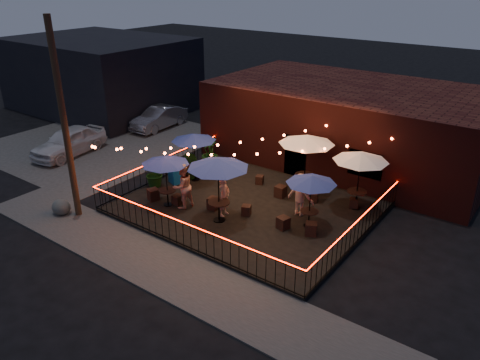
# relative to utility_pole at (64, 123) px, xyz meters

# --- Properties ---
(ground) EXTENTS (110.00, 110.00, 0.00)m
(ground) POSITION_rel_utility_pole_xyz_m (5.40, 2.60, -4.00)
(ground) COLOR black
(ground) RESTS_ON ground
(patio) EXTENTS (10.00, 8.00, 0.15)m
(patio) POSITION_rel_utility_pole_xyz_m (5.40, 4.60, -3.92)
(patio) COLOR black
(patio) RESTS_ON ground
(sidewalk) EXTENTS (18.00, 2.50, 0.05)m
(sidewalk) POSITION_rel_utility_pole_xyz_m (5.40, -0.65, -3.98)
(sidewalk) COLOR #3D3B38
(sidewalk) RESTS_ON ground
(parking_lot) EXTENTS (11.00, 12.00, 0.02)m
(parking_lot) POSITION_rel_utility_pole_xyz_m (-6.60, 6.60, -3.99)
(parking_lot) COLOR #3D3B38
(parking_lot) RESTS_ON ground
(brick_building) EXTENTS (14.00, 8.00, 4.00)m
(brick_building) POSITION_rel_utility_pole_xyz_m (6.40, 12.59, -2.00)
(brick_building) COLOR #37110F
(brick_building) RESTS_ON ground
(background_building) EXTENTS (12.00, 9.00, 5.00)m
(background_building) POSITION_rel_utility_pole_xyz_m (-12.60, 11.60, -1.50)
(background_building) COLOR black
(background_building) RESTS_ON ground
(utility_pole) EXTENTS (0.26, 0.26, 8.00)m
(utility_pole) POSITION_rel_utility_pole_xyz_m (0.00, 0.00, 0.00)
(utility_pole) COLOR #3D2C19
(utility_pole) RESTS_ON ground
(fence_front) EXTENTS (10.00, 0.04, 1.04)m
(fence_front) POSITION_rel_utility_pole_xyz_m (5.40, 0.60, -3.34)
(fence_front) COLOR black
(fence_front) RESTS_ON patio
(fence_left) EXTENTS (0.04, 8.00, 1.04)m
(fence_left) POSITION_rel_utility_pole_xyz_m (0.40, 4.60, -3.34)
(fence_left) COLOR black
(fence_left) RESTS_ON patio
(fence_right) EXTENTS (0.04, 8.00, 1.04)m
(fence_right) POSITION_rel_utility_pole_xyz_m (10.40, 4.60, -3.34)
(fence_right) COLOR black
(fence_right) RESTS_ON patio
(festoon_lights) EXTENTS (10.02, 8.72, 1.32)m
(festoon_lights) POSITION_rel_utility_pole_xyz_m (4.39, 4.30, -1.48)
(festoon_lights) COLOR #FE5529
(festoon_lights) RESTS_ON ground
(cafe_table_0) EXTENTS (2.43, 2.43, 2.23)m
(cafe_table_0) POSITION_rel_utility_pole_xyz_m (2.58, 2.69, -1.82)
(cafe_table_0) COLOR black
(cafe_table_0) RESTS_ON patio
(cafe_table_1) EXTENTS (2.14, 2.14, 2.32)m
(cafe_table_1) POSITION_rel_utility_pole_xyz_m (1.78, 5.38, -1.73)
(cafe_table_1) COLOR black
(cafe_table_1) RESTS_ON patio
(cafe_table_2) EXTENTS (2.79, 2.79, 2.68)m
(cafe_table_2) POSITION_rel_utility_pole_xyz_m (5.20, 2.92, -1.40)
(cafe_table_2) COLOR black
(cafe_table_2) RESTS_ON patio
(cafe_table_3) EXTENTS (3.14, 3.14, 2.72)m
(cafe_table_3) POSITION_rel_utility_pole_xyz_m (6.66, 7.27, -1.37)
(cafe_table_3) COLOR black
(cafe_table_3) RESTS_ON patio
(cafe_table_4) EXTENTS (2.52, 2.52, 2.16)m
(cafe_table_4) POSITION_rel_utility_pole_xyz_m (8.33, 4.65, -1.88)
(cafe_table_4) COLOR black
(cafe_table_4) RESTS_ON patio
(cafe_table_5) EXTENTS (2.91, 2.91, 2.51)m
(cafe_table_5) POSITION_rel_utility_pole_xyz_m (9.20, 7.19, -1.55)
(cafe_table_5) COLOR black
(cafe_table_5) RESTS_ON patio
(bistro_chair_0) EXTENTS (0.56, 0.56, 0.51)m
(bistro_chair_0) POSITION_rel_utility_pole_xyz_m (1.72, 2.66, -3.60)
(bistro_chair_0) COLOR black
(bistro_chair_0) RESTS_ON patio
(bistro_chair_1) EXTENTS (0.37, 0.37, 0.44)m
(bistro_chair_1) POSITION_rel_utility_pole_xyz_m (2.88, 2.95, -3.63)
(bistro_chair_1) COLOR black
(bistro_chair_1) RESTS_ON patio
(bistro_chair_2) EXTENTS (0.37, 0.37, 0.43)m
(bistro_chair_2) POSITION_rel_utility_pole_xyz_m (1.38, 6.15, -3.64)
(bistro_chair_2) COLOR black
(bistro_chair_2) RESTS_ON patio
(bistro_chair_3) EXTENTS (0.39, 0.39, 0.41)m
(bistro_chair_3) POSITION_rel_utility_pole_xyz_m (2.37, 6.45, -3.64)
(bistro_chair_3) COLOR black
(bistro_chair_3) RESTS_ON patio
(bistro_chair_4) EXTENTS (0.47, 0.47, 0.51)m
(bistro_chair_4) POSITION_rel_utility_pole_xyz_m (4.38, 3.56, -3.60)
(bistro_chair_4) COLOR black
(bistro_chair_4) RESTS_ON patio
(bistro_chair_5) EXTENTS (0.47, 0.47, 0.43)m
(bistro_chair_5) POSITION_rel_utility_pole_xyz_m (5.82, 3.94, -3.64)
(bistro_chair_5) COLOR black
(bistro_chair_5) RESTS_ON patio
(bistro_chair_6) EXTENTS (0.44, 0.44, 0.41)m
(bistro_chair_6) POSITION_rel_utility_pole_xyz_m (4.55, 6.81, -3.65)
(bistro_chair_6) COLOR black
(bistro_chair_6) RESTS_ON patio
(bistro_chair_7) EXTENTS (0.44, 0.44, 0.51)m
(bistro_chair_7) POSITION_rel_utility_pole_xyz_m (6.07, 6.22, -3.59)
(bistro_chair_7) COLOR black
(bistro_chair_7) RESTS_ON patio
(bistro_chair_8) EXTENTS (0.51, 0.51, 0.49)m
(bistro_chair_8) POSITION_rel_utility_pole_xyz_m (7.62, 3.89, -3.60)
(bistro_chair_8) COLOR black
(bistro_chair_8) RESTS_ON patio
(bistro_chair_9) EXTENTS (0.56, 0.56, 0.50)m
(bistro_chair_9) POSITION_rel_utility_pole_xyz_m (8.72, 4.11, -3.60)
(bistro_chair_9) COLOR black
(bistro_chair_9) RESTS_ON patio
(bistro_chair_10) EXTENTS (0.44, 0.44, 0.42)m
(bistro_chair_10) POSITION_rel_utility_pole_xyz_m (7.49, 6.65, -3.64)
(bistro_chair_10) COLOR black
(bistro_chair_10) RESTS_ON patio
(bistro_chair_11) EXTENTS (0.47, 0.47, 0.42)m
(bistro_chair_11) POSITION_rel_utility_pole_xyz_m (9.12, 7.15, -3.64)
(bistro_chair_11) COLOR black
(bistro_chair_11) RESTS_ON patio
(patron_a) EXTENTS (0.44, 0.63, 1.67)m
(patron_a) POSITION_rel_utility_pole_xyz_m (5.09, 3.41, -3.02)
(patron_a) COLOR tan
(patron_a) RESTS_ON patio
(patron_b) EXTENTS (0.91, 1.08, 1.97)m
(patron_b) POSITION_rel_utility_pole_xyz_m (3.26, 2.93, -2.87)
(patron_b) COLOR beige
(patron_b) RESTS_ON patio
(patron_c) EXTENTS (1.19, 0.71, 1.81)m
(patron_c) POSITION_rel_utility_pole_xyz_m (7.58, 5.27, -2.94)
(patron_c) COLOR tan
(patron_c) RESTS_ON patio
(potted_shrub_a) EXTENTS (1.29, 1.16, 1.29)m
(potted_shrub_a) POSITION_rel_utility_pole_xyz_m (0.80, 3.72, -3.21)
(potted_shrub_a) COLOR #113712
(potted_shrub_a) RESTS_ON patio
(potted_shrub_b) EXTENTS (0.92, 0.81, 1.44)m
(potted_shrub_b) POSITION_rel_utility_pole_xyz_m (1.58, 5.36, -3.13)
(potted_shrub_b) COLOR #1B3B13
(potted_shrub_b) RESTS_ON patio
(potted_shrub_c) EXTENTS (1.14, 1.14, 1.53)m
(potted_shrub_c) POSITION_rel_utility_pole_xyz_m (1.33, 7.02, -3.08)
(potted_shrub_c) COLOR #12380C
(potted_shrub_c) RESTS_ON patio
(cooler) EXTENTS (0.77, 0.67, 0.86)m
(cooler) POSITION_rel_utility_pole_xyz_m (1.24, 4.54, -3.41)
(cooler) COLOR #0E59B7
(cooler) RESTS_ON patio
(boulder) EXTENTS (1.08, 1.01, 0.68)m
(boulder) POSITION_rel_utility_pole_xyz_m (-0.62, -0.37, -3.66)
(boulder) COLOR #4C4D47
(boulder) RESTS_ON ground
(car_white) EXTENTS (2.40, 4.66, 1.52)m
(car_white) POSITION_rel_utility_pole_xyz_m (-6.30, 4.11, -3.24)
(car_white) COLOR silver
(car_white) RESTS_ON ground
(car_silver) EXTENTS (1.65, 4.22, 1.37)m
(car_silver) POSITION_rel_utility_pole_xyz_m (-5.70, 10.42, -3.32)
(car_silver) COLOR #97989F
(car_silver) RESTS_ON ground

